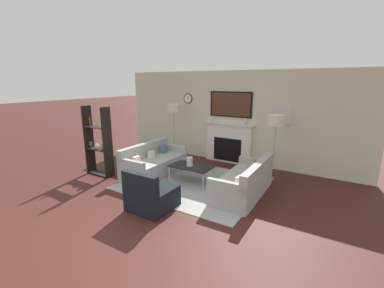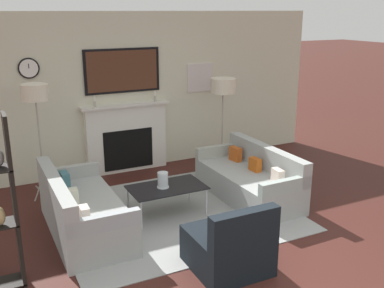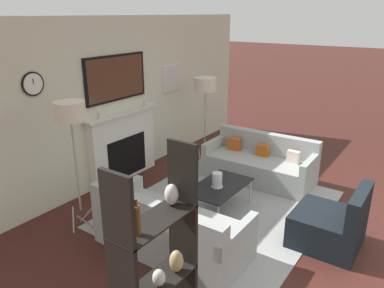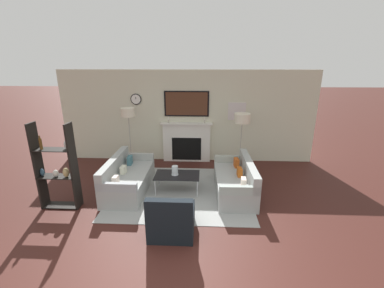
{
  "view_description": "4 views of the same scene",
  "coord_description": "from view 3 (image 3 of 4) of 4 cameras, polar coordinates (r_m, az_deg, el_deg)",
  "views": [
    {
      "loc": [
        3.0,
        -2.58,
        2.39
      ],
      "look_at": [
        -0.18,
        2.56,
        0.91
      ],
      "focal_mm": 24.0,
      "sensor_mm": 36.0,
      "label": 1
    },
    {
      "loc": [
        -2.3,
        -2.83,
        2.72
      ],
      "look_at": [
        0.34,
        2.5,
        0.93
      ],
      "focal_mm": 42.0,
      "sensor_mm": 36.0,
      "label": 2
    },
    {
      "loc": [
        -4.28,
        -0.02,
        2.74
      ],
      "look_at": [
        -0.29,
        2.73,
        1.03
      ],
      "focal_mm": 35.0,
      "sensor_mm": 36.0,
      "label": 3
    },
    {
      "loc": [
        0.5,
        -3.0,
        2.87
      ],
      "look_at": [
        0.22,
        2.98,
        0.98
      ],
      "focal_mm": 24.0,
      "sensor_mm": 36.0,
      "label": 4
    }
  ],
  "objects": [
    {
      "name": "floor_lamp_left",
      "position": [
        4.76,
        -18.08,
        4.4
      ],
      "size": [
        0.37,
        0.37,
        1.74
      ],
      "color": "#9E998E",
      "rests_on": "ground_plane"
    },
    {
      "name": "couch_left",
      "position": [
        4.58,
        -3.41,
        -13.07
      ],
      "size": [
        0.83,
        1.85,
        0.79
      ],
      "color": "#989C99",
      "rests_on": "ground_plane"
    },
    {
      "name": "hurricane_candle",
      "position": [
        5.29,
        3.86,
        -5.6
      ],
      "size": [
        0.16,
        0.16,
        0.21
      ],
      "color": "silver",
      "rests_on": "coffee_table"
    },
    {
      "name": "floor_lamp_right",
      "position": [
        6.99,
        2.05,
        8.92
      ],
      "size": [
        0.42,
        0.42,
        1.62
      ],
      "color": "#9E998E",
      "rests_on": "ground_plane"
    },
    {
      "name": "fireplace_wall",
      "position": [
        6.38,
        -11.37,
        5.43
      ],
      "size": [
        7.5,
        0.28,
        2.7
      ],
      "color": "beige",
      "rests_on": "ground_plane"
    },
    {
      "name": "shelf_unit",
      "position": [
        3.1,
        -5.29,
        -17.76
      ],
      "size": [
        0.76,
        0.28,
        1.79
      ],
      "color": "black",
      "rests_on": "ground_plane"
    },
    {
      "name": "couch_right",
      "position": [
        6.53,
        10.3,
        -3.09
      ],
      "size": [
        0.84,
        1.84,
        0.77
      ],
      "color": "#989C99",
      "rests_on": "ground_plane"
    },
    {
      "name": "armchair",
      "position": [
        4.99,
        20.39,
        -11.6
      ],
      "size": [
        0.78,
        0.8,
        0.81
      ],
      "color": "black",
      "rests_on": "ground_plane"
    },
    {
      "name": "coffee_table",
      "position": [
        5.38,
        4.18,
        -6.58
      ],
      "size": [
        1.02,
        0.61,
        0.41
      ],
      "color": "black",
      "rests_on": "ground_plane"
    },
    {
      "name": "area_rug",
      "position": [
        5.62,
        4.67,
        -9.75
      ],
      "size": [
        3.13,
        2.69,
        0.01
      ],
      "color": "gray",
      "rests_on": "ground_plane"
    }
  ]
}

